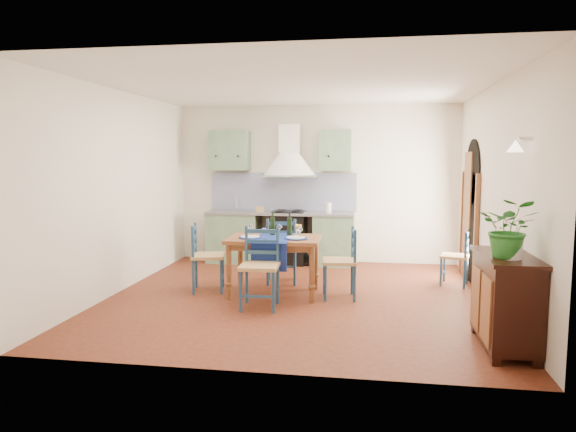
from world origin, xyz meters
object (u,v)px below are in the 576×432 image
object	(u,v)px
dining_table	(274,244)
sideboard	(505,298)
potted_plant	(510,228)
chair_near	(260,266)

from	to	relation	value
dining_table	sideboard	xyz separation A→B (m)	(2.58, -1.64, -0.19)
dining_table	potted_plant	bearing A→B (deg)	-35.35
chair_near	potted_plant	xyz separation A→B (m)	(2.62, -1.18, 0.69)
potted_plant	sideboard	bearing A→B (deg)	79.25
sideboard	dining_table	bearing A→B (deg)	147.59
dining_table	chair_near	size ratio (longest dim) A/B	1.25
potted_plant	chair_near	bearing A→B (deg)	155.71
dining_table	chair_near	distance (m)	0.66
chair_near	sideboard	size ratio (longest dim) A/B	0.96
sideboard	potted_plant	world-z (taller)	potted_plant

